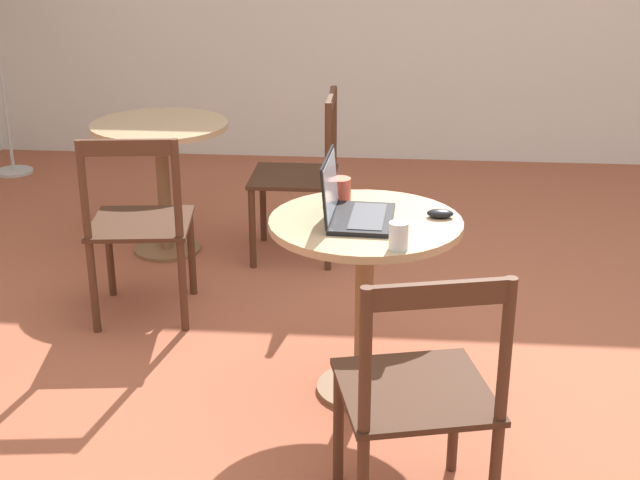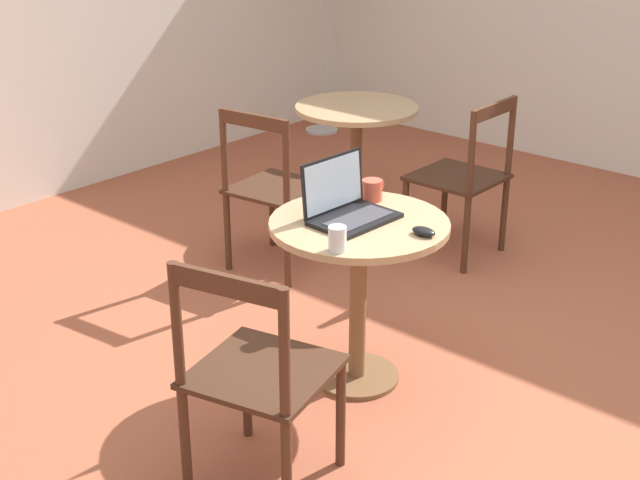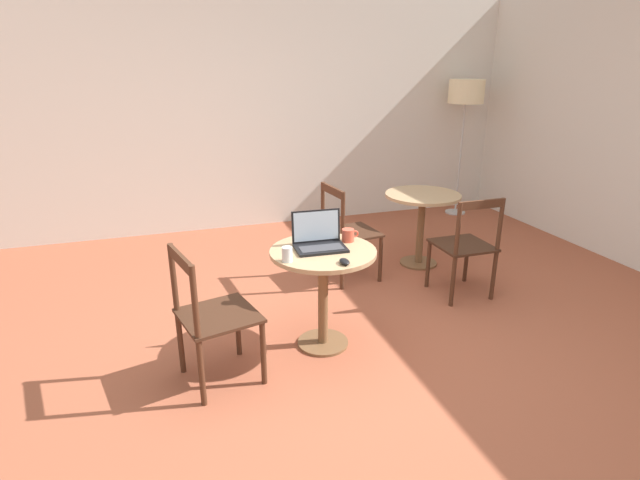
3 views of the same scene
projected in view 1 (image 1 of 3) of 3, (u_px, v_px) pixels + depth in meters
name	position (u px, v px, depth m)	size (l,w,h in m)	color
ground_plane	(424.00, 372.00, 3.72)	(16.00, 16.00, 0.00)	#9E5138
cafe_table_near	(365.00, 258.00, 3.38)	(0.73, 0.73, 0.73)	brown
cafe_table_mid	(161.00, 151.00, 4.78)	(0.73, 0.73, 0.73)	brown
chair_near_left	(419.00, 397.00, 2.68)	(0.54, 0.54, 0.90)	#472819
chair_mid_left	(140.00, 226.00, 4.05)	(0.50, 0.50, 0.90)	#472819
chair_mid_front	(302.00, 176.00, 4.76)	(0.45, 0.45, 0.90)	#472819
laptop	(352.00, 208.00, 3.30)	(0.36, 0.27, 0.24)	black
mouse	(440.00, 213.00, 3.34)	(0.06, 0.10, 0.03)	black
mug	(340.00, 189.00, 3.53)	(0.12, 0.09, 0.09)	#C64C38
drinking_glass	(399.00, 236.00, 3.03)	(0.07, 0.07, 0.10)	silver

